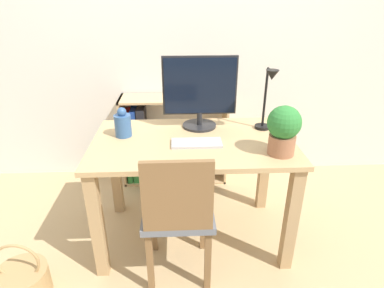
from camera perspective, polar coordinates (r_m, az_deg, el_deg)
name	(u,v)px	position (r m, az deg, el deg)	size (l,w,h in m)	color
ground_plane	(193,234)	(2.40, 0.12, -15.68)	(10.00, 10.00, 0.00)	tan
wall_back	(187,29)	(2.78, -0.91, 19.73)	(8.00, 0.05, 2.60)	silver
desk	(193,160)	(2.05, 0.13, -2.85)	(1.24, 0.74, 0.74)	tan
monitor	(200,90)	(2.11, 1.39, 9.59)	(0.48, 0.23, 0.47)	#232326
keyboard	(197,143)	(1.93, 0.84, 0.17)	(0.30, 0.13, 0.02)	#B2B2B7
vase	(123,124)	(2.06, -12.20, 3.48)	(0.10, 0.10, 0.19)	#33598C
desk_lamp	(268,94)	(2.08, 13.36, 8.61)	(0.10, 0.19, 0.41)	black
potted_plant	(283,129)	(1.83, 15.95, 2.61)	(0.19, 0.19, 0.28)	#9E6647
chair	(178,212)	(1.82, -2.51, -11.93)	(0.40, 0.40, 0.86)	slate
bookshelf	(157,146)	(2.88, -6.18, -0.43)	(0.91, 0.28, 0.78)	tan
basket	(23,282)	(2.18, -27.86, -20.88)	(0.29, 0.29, 0.38)	tan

